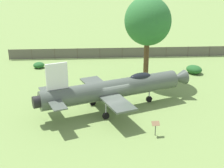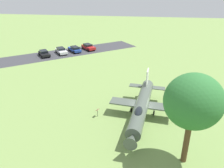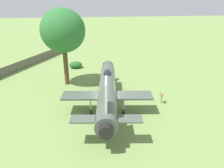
# 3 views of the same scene
# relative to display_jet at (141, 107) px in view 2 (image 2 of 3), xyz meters

# --- Properties ---
(ground_plane) EXTENTS (200.00, 200.00, 0.00)m
(ground_plane) POSITION_rel_display_jet_xyz_m (-0.05, -0.39, -1.99)
(ground_plane) COLOR #75934C
(parking_strip) EXTENTS (34.54, 29.85, 0.00)m
(parking_strip) POSITION_rel_display_jet_xyz_m (19.51, -28.26, -1.98)
(parking_strip) COLOR #38383D
(parking_strip) RESTS_ON ground_plane
(display_jet) EXTENTS (8.69, 14.91, 5.00)m
(display_jet) POSITION_rel_display_jet_xyz_m (0.00, 0.00, 0.00)
(display_jet) COLOR #4C564C
(display_jet) RESTS_ON ground_plane
(shade_tree) EXTENTS (5.23, 4.77, 9.31)m
(shade_tree) POSITION_rel_display_jet_xyz_m (-4.45, 6.68, 4.69)
(shade_tree) COLOR brown
(shade_tree) RESTS_ON ground_plane
(info_plaque) EXTENTS (0.59, 0.70, 1.14)m
(info_plaque) POSITION_rel_display_jet_xyz_m (5.68, 0.01, -1.13)
(info_plaque) COLOR #333333
(info_plaque) RESTS_ON ground_plane
(parked_car_red) EXTENTS (4.58, 4.75, 1.47)m
(parked_car_red) POSITION_rel_display_jet_xyz_m (14.95, -32.02, -1.21)
(parked_car_red) COLOR red
(parked_car_red) RESTS_ON ground_plane
(parked_car_blue) EXTENTS (4.48, 4.77, 1.44)m
(parked_car_blue) POSITION_rel_display_jet_xyz_m (17.92, -29.39, -1.24)
(parked_car_blue) COLOR #23429E
(parked_car_blue) RESTS_ON ground_plane
(parked_car_white) EXTENTS (4.29, 4.84, 1.46)m
(parked_car_white) POSITION_rel_display_jet_xyz_m (20.81, -27.35, -1.22)
(parked_car_white) COLOR silver
(parked_car_white) RESTS_ON ground_plane
(parked_car_black) EXTENTS (4.23, 4.62, 1.38)m
(parked_car_black) POSITION_rel_display_jet_xyz_m (24.18, -24.65, -1.26)
(parked_car_black) COLOR black
(parked_car_black) RESTS_ON ground_plane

